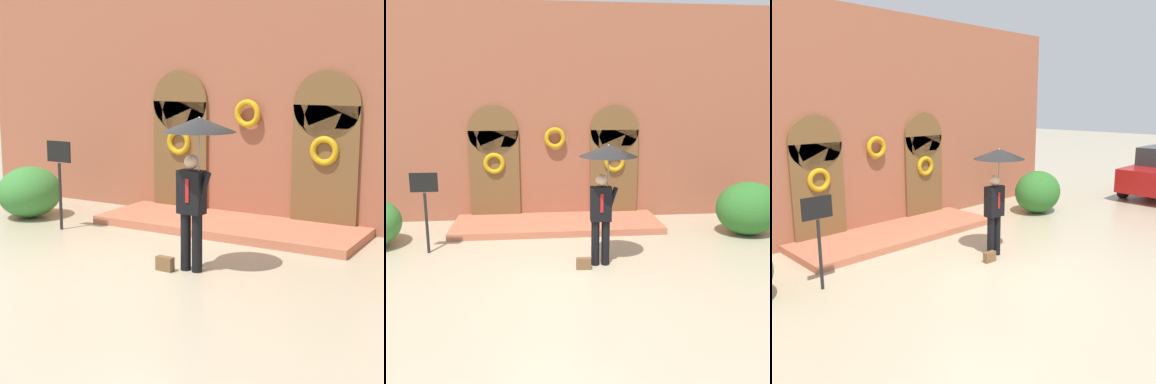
# 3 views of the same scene
# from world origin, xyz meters

# --- Properties ---
(ground_plane) EXTENTS (80.00, 80.00, 0.00)m
(ground_plane) POSITION_xyz_m (0.00, 0.00, 0.00)
(ground_plane) COLOR tan
(building_facade) EXTENTS (14.00, 2.30, 5.60)m
(building_facade) POSITION_xyz_m (-0.00, 4.15, 2.68)
(building_facade) COLOR #9E563D
(building_facade) RESTS_ON ground
(person_with_umbrella) EXTENTS (1.10, 1.10, 2.36)m
(person_with_umbrella) POSITION_xyz_m (0.80, 0.43, 1.91)
(person_with_umbrella) COLOR black
(person_with_umbrella) RESTS_ON ground
(handbag) EXTENTS (0.28, 0.13, 0.22)m
(handbag) POSITION_xyz_m (0.35, 0.23, 0.11)
(handbag) COLOR brown
(handbag) RESTS_ON ground
(sign_post) EXTENTS (0.56, 0.06, 1.72)m
(sign_post) POSITION_xyz_m (-2.82, 1.45, 1.16)
(sign_post) COLOR black
(sign_post) RESTS_ON ground
(shrub_right) EXTENTS (1.53, 1.29, 1.28)m
(shrub_right) POSITION_xyz_m (4.53, 2.03, 0.64)
(shrub_right) COLOR #2D6B28
(shrub_right) RESTS_ON ground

